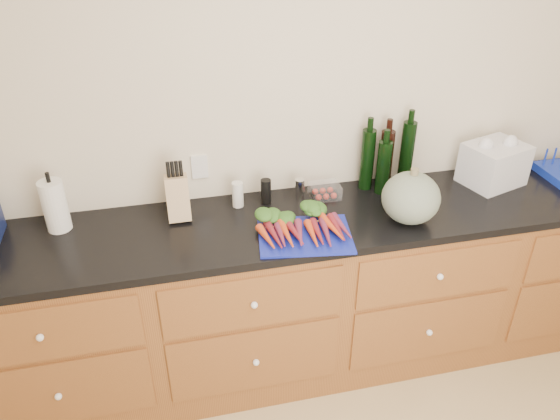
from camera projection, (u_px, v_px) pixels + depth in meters
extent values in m
cube|color=beige|center=(316.00, 120.00, 2.74)|extent=(4.10, 0.05, 2.60)
cube|color=brown|center=(327.00, 292.00, 2.91)|extent=(3.60, 0.60, 0.90)
cube|color=brown|center=(40.00, 335.00, 2.26)|extent=(0.82, 0.01, 0.28)
sphere|color=white|center=(40.00, 338.00, 2.25)|extent=(0.03, 0.03, 0.03)
cube|color=brown|center=(59.00, 394.00, 2.45)|extent=(0.82, 0.01, 0.38)
sphere|color=white|center=(58.00, 397.00, 2.44)|extent=(0.03, 0.03, 0.03)
cube|color=brown|center=(254.00, 303.00, 2.43)|extent=(0.82, 0.01, 0.28)
sphere|color=white|center=(254.00, 305.00, 2.42)|extent=(0.03, 0.03, 0.03)
cube|color=brown|center=(255.00, 360.00, 2.62)|extent=(0.82, 0.01, 0.38)
sphere|color=white|center=(256.00, 362.00, 2.61)|extent=(0.03, 0.03, 0.03)
cube|color=brown|center=(439.00, 275.00, 2.61)|extent=(0.82, 0.01, 0.28)
sphere|color=white|center=(440.00, 277.00, 2.59)|extent=(0.03, 0.03, 0.03)
cube|color=brown|center=(428.00, 330.00, 2.79)|extent=(0.82, 0.01, 0.38)
sphere|color=white|center=(429.00, 333.00, 2.78)|extent=(0.03, 0.03, 0.03)
cube|color=black|center=(331.00, 217.00, 2.67)|extent=(3.64, 0.62, 0.04)
cube|color=#121E9A|center=(305.00, 235.00, 2.49)|extent=(0.46, 0.38, 0.01)
cone|color=#E0461A|center=(267.00, 238.00, 2.43)|extent=(0.04, 0.19, 0.04)
cone|color=maroon|center=(274.00, 237.00, 2.43)|extent=(0.04, 0.19, 0.04)
cone|color=maroon|center=(281.00, 236.00, 2.44)|extent=(0.04, 0.19, 0.04)
cone|color=#E0461A|center=(287.00, 235.00, 2.44)|extent=(0.04, 0.19, 0.04)
cone|color=maroon|center=(294.00, 235.00, 2.45)|extent=(0.04, 0.19, 0.04)
cone|color=maroon|center=(300.00, 234.00, 2.46)|extent=(0.04, 0.19, 0.04)
ellipsoid|color=#29511B|center=(277.00, 218.00, 2.55)|extent=(0.19, 0.11, 0.06)
cone|color=#E0461A|center=(312.00, 232.00, 2.47)|extent=(0.04, 0.19, 0.04)
cone|color=maroon|center=(318.00, 231.00, 2.47)|extent=(0.04, 0.19, 0.04)
cone|color=maroon|center=(325.00, 231.00, 2.48)|extent=(0.04, 0.19, 0.04)
cone|color=#E0461A|center=(331.00, 230.00, 2.48)|extent=(0.04, 0.19, 0.04)
cone|color=maroon|center=(337.00, 229.00, 2.49)|extent=(0.04, 0.19, 0.04)
cone|color=maroon|center=(344.00, 228.00, 2.50)|extent=(0.04, 0.19, 0.04)
ellipsoid|color=#29511B|center=(319.00, 213.00, 2.59)|extent=(0.19, 0.11, 0.06)
ellipsoid|color=#5B6A59|center=(411.00, 198.00, 2.55)|extent=(0.27, 0.27, 0.25)
cylinder|color=white|center=(55.00, 206.00, 2.49)|extent=(0.11, 0.11, 0.25)
cube|color=tan|center=(178.00, 198.00, 2.58)|extent=(0.11, 0.11, 0.21)
cylinder|color=silver|center=(238.00, 194.00, 2.69)|extent=(0.06, 0.06, 0.13)
cylinder|color=black|center=(266.00, 191.00, 2.72)|extent=(0.05, 0.05, 0.13)
cylinder|color=silver|center=(300.00, 189.00, 2.76)|extent=(0.05, 0.05, 0.11)
cube|color=white|center=(325.00, 191.00, 2.79)|extent=(0.15, 0.12, 0.07)
cylinder|color=black|center=(367.00, 159.00, 2.81)|extent=(0.07, 0.07, 0.33)
cylinder|color=black|center=(386.00, 158.00, 2.84)|extent=(0.07, 0.07, 0.30)
cylinder|color=black|center=(407.00, 154.00, 2.84)|extent=(0.07, 0.07, 0.35)
cylinder|color=black|center=(383.00, 168.00, 2.78)|extent=(0.07, 0.07, 0.28)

